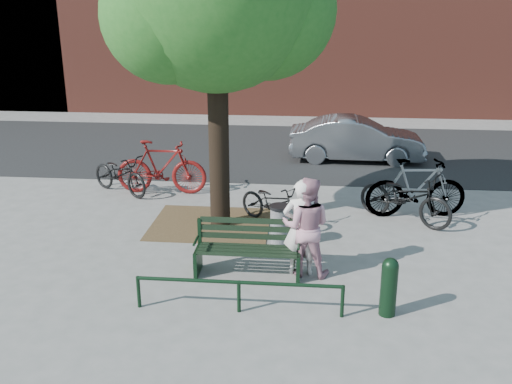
# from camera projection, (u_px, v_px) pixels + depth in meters

# --- Properties ---
(ground) EXTENTS (90.00, 90.00, 0.00)m
(ground) POSITION_uv_depth(u_px,v_px,m) (248.00, 275.00, 9.53)
(ground) COLOR gray
(ground) RESTS_ON ground
(dirt_pit) EXTENTS (2.40, 2.00, 0.02)m
(dirt_pit) POSITION_uv_depth(u_px,v_px,m) (211.00, 224.00, 11.70)
(dirt_pit) COLOR brown
(dirt_pit) RESTS_ON ground
(road) EXTENTS (40.00, 7.00, 0.01)m
(road) POSITION_uv_depth(u_px,v_px,m) (277.00, 150.00, 17.56)
(road) COLOR black
(road) RESTS_ON ground
(park_bench) EXTENTS (1.74, 0.54, 0.97)m
(park_bench) POSITION_uv_depth(u_px,v_px,m) (248.00, 247.00, 9.46)
(park_bench) COLOR black
(park_bench) RESTS_ON ground
(guard_railing) EXTENTS (3.06, 0.06, 0.51)m
(guard_railing) POSITION_uv_depth(u_px,v_px,m) (239.00, 287.00, 8.27)
(guard_railing) COLOR black
(guard_railing) RESTS_ON ground
(person_left) EXTENTS (0.61, 0.40, 1.65)m
(person_left) POSITION_uv_depth(u_px,v_px,m) (301.00, 228.00, 9.34)
(person_left) COLOR silver
(person_left) RESTS_ON ground
(person_right) EXTENTS (0.88, 0.72, 1.68)m
(person_right) POSITION_uv_depth(u_px,v_px,m) (306.00, 227.00, 9.32)
(person_right) COLOR #BA8090
(person_right) RESTS_ON ground
(bollard) EXTENTS (0.24, 0.24, 0.90)m
(bollard) POSITION_uv_depth(u_px,v_px,m) (389.00, 285.00, 8.18)
(bollard) COLOR black
(bollard) RESTS_ON ground
(litter_bin) EXTENTS (0.39, 0.39, 0.81)m
(litter_bin) POSITION_uv_depth(u_px,v_px,m) (280.00, 226.00, 10.52)
(litter_bin) COLOR gray
(litter_bin) RESTS_ON ground
(bicycle_a) EXTENTS (1.87, 1.53, 0.95)m
(bicycle_a) POSITION_uv_depth(u_px,v_px,m) (120.00, 174.00, 13.45)
(bicycle_a) COLOR black
(bicycle_a) RESTS_ON ground
(bicycle_b) EXTENTS (2.14, 0.63, 1.28)m
(bicycle_b) POSITION_uv_depth(u_px,v_px,m) (161.00, 167.00, 13.39)
(bicycle_b) COLOR #610F0D
(bicycle_b) RESTS_ON ground
(bicycle_c) EXTENTS (1.71, 1.50, 0.89)m
(bicycle_c) POSITION_uv_depth(u_px,v_px,m) (273.00, 203.00, 11.58)
(bicycle_c) COLOR black
(bicycle_c) RESTS_ON ground
(bicycle_d) EXTENTS (2.17, 0.84, 1.27)m
(bicycle_d) POSITION_uv_depth(u_px,v_px,m) (416.00, 188.00, 11.92)
(bicycle_d) COLOR gray
(bicycle_d) RESTS_ON ground
(bicycle_e) EXTENTS (2.08, 1.75, 1.07)m
(bicycle_e) POSITION_uv_depth(u_px,v_px,m) (405.00, 197.00, 11.66)
(bicycle_e) COLOR black
(bicycle_e) RESTS_ON ground
(parked_car) EXTENTS (3.80, 1.38, 1.25)m
(parked_car) POSITION_uv_depth(u_px,v_px,m) (356.00, 139.00, 16.20)
(parked_car) COLOR slate
(parked_car) RESTS_ON ground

